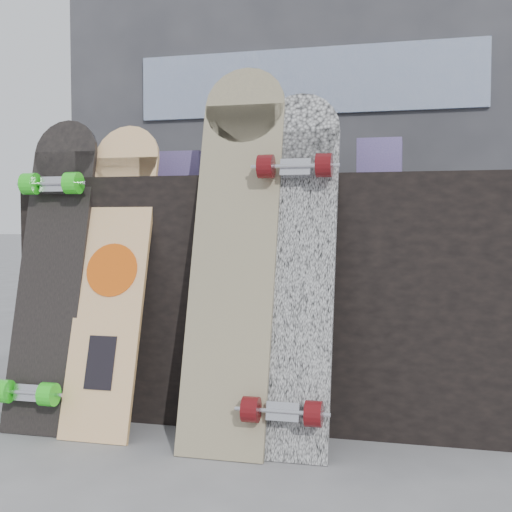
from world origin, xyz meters
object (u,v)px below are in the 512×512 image
(vendor_table, at_px, (272,294))
(skateboard_dark, at_px, (50,266))
(longboard_geisha, at_px, (113,266))
(longboard_cascadia, at_px, (293,261))
(longboard_celtic, at_px, (235,238))

(vendor_table, bearing_deg, skateboard_dark, -150.44)
(longboard_geisha, xyz_separation_m, longboard_cascadia, (0.58, -0.04, 0.03))
(longboard_cascadia, relative_size, skateboard_dark, 1.05)
(longboard_geisha, relative_size, longboard_cascadia, 0.93)
(longboard_celtic, xyz_separation_m, longboard_cascadia, (0.18, -0.02, -0.06))
(longboard_cascadia, bearing_deg, longboard_celtic, 174.69)
(longboard_cascadia, distance_m, skateboard_dark, 0.79)
(vendor_table, distance_m, longboard_celtic, 0.43)
(longboard_geisha, height_order, skateboard_dark, skateboard_dark)
(longboard_geisha, distance_m, longboard_cascadia, 0.59)
(vendor_table, bearing_deg, longboard_celtic, -95.39)
(vendor_table, height_order, longboard_cascadia, longboard_cascadia)
(vendor_table, height_order, skateboard_dark, skateboard_dark)
(longboard_geisha, distance_m, skateboard_dark, 0.21)
(vendor_table, relative_size, longboard_celtic, 1.40)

